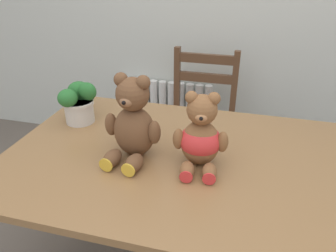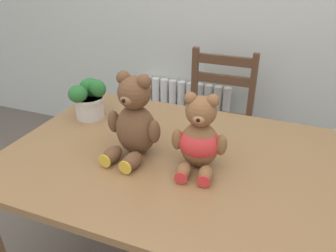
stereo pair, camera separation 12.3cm
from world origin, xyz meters
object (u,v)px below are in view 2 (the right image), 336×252
teddy_bear_left (134,121)px  teddy_bear_right (199,139)px  wooden_chair_behind (216,119)px  potted_plant (89,98)px

teddy_bear_left → teddy_bear_right: bearing=-173.2°
teddy_bear_left → teddy_bear_right: 0.26m
teddy_bear_right → wooden_chair_behind: bearing=-88.1°
wooden_chair_behind → teddy_bear_left: teddy_bear_left is taller
teddy_bear_right → potted_plant: 0.66m
teddy_bear_left → potted_plant: bearing=-26.0°
wooden_chair_behind → teddy_bear_right: size_ratio=2.97×
wooden_chair_behind → teddy_bear_right: (0.15, -0.94, 0.38)m
wooden_chair_behind → teddy_bear_left: size_ratio=2.60×
teddy_bear_right → potted_plant: (-0.62, 0.22, -0.02)m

